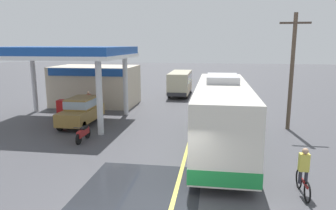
{
  "coord_description": "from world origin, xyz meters",
  "views": [
    {
      "loc": [
        1.27,
        -8.57,
        5.26
      ],
      "look_at": [
        -1.5,
        10.0,
        1.6
      ],
      "focal_mm": 33.34,
      "sensor_mm": 36.0,
      "label": 1
    }
  ],
  "objects": [
    {
      "name": "cyclist_on_shoulder",
      "position": [
        4.48,
        2.35,
        0.78
      ],
      "size": [
        0.34,
        1.82,
        1.72
      ],
      "color": "black",
      "rests_on": "ground"
    },
    {
      "name": "wet_puddle_patch",
      "position": [
        -1.32,
        2.14,
        0.0
      ],
      "size": [
        4.39,
        4.19,
        0.01
      ],
      "primitive_type": "cube",
      "color": "#26282D",
      "rests_on": "ground"
    },
    {
      "name": "minibus_opposing_lane",
      "position": [
        -2.25,
        23.64,
        1.47
      ],
      "size": [
        2.04,
        6.13,
        2.44
      ],
      "color": "#BFB799",
      "rests_on": "ground"
    },
    {
      "name": "gas_station_roadside",
      "position": [
        -9.02,
        15.42,
        2.63
      ],
      "size": [
        9.1,
        11.95,
        5.1
      ],
      "color": "#194799",
      "rests_on": "ground"
    },
    {
      "name": "car_trailing_behind_bus",
      "position": [
        1.63,
        24.02,
        1.01
      ],
      "size": [
        1.7,
        4.2,
        1.82
      ],
      "color": "maroon",
      "rests_on": "ground"
    },
    {
      "name": "coach_bus_main",
      "position": [
        1.7,
        6.94,
        1.72
      ],
      "size": [
        2.6,
        11.04,
        3.69
      ],
      "color": "silver",
      "rests_on": "ground"
    },
    {
      "name": "lane_divider_stripe",
      "position": [
        0.0,
        15.0,
        0.0
      ],
      "size": [
        0.16,
        50.0,
        0.01
      ],
      "primitive_type": "cube",
      "color": "#D8CC4C",
      "rests_on": "ground"
    },
    {
      "name": "motorcycle_parked_forecourt",
      "position": [
        -5.8,
        7.12,
        0.44
      ],
      "size": [
        0.55,
        1.8,
        0.92
      ],
      "color": "black",
      "rests_on": "ground"
    },
    {
      "name": "utility_pole_roadside",
      "position": [
        5.94,
        11.42,
        3.73
      ],
      "size": [
        1.8,
        0.24,
        7.11
      ],
      "color": "brown",
      "rests_on": "ground"
    },
    {
      "name": "car_at_pump",
      "position": [
        -7.37,
        10.52,
        1.01
      ],
      "size": [
        1.7,
        4.2,
        1.82
      ],
      "color": "olive",
      "rests_on": "ground"
    },
    {
      "name": "ground",
      "position": [
        0.0,
        20.0,
        0.0
      ],
      "size": [
        120.0,
        120.0,
        0.0
      ],
      "primitive_type": "plane",
      "color": "#424247"
    },
    {
      "name": "pedestrian_near_pump",
      "position": [
        -8.42,
        14.26,
        0.93
      ],
      "size": [
        0.55,
        0.22,
        1.66
      ],
      "color": "#33333F",
      "rests_on": "ground"
    }
  ]
}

